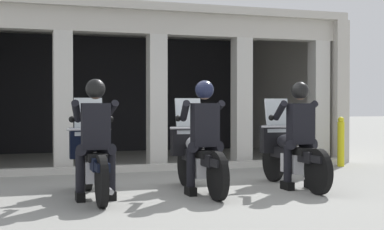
% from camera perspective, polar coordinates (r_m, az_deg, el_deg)
% --- Properties ---
extents(ground_plane, '(80.00, 80.00, 0.00)m').
position_cam_1_polar(ground_plane, '(11.01, -4.63, -5.45)').
color(ground_plane, gray).
extents(station_building, '(8.39, 4.73, 3.23)m').
position_cam_1_polar(station_building, '(13.22, -6.14, 4.38)').
color(station_building, black).
rests_on(station_building, ground).
extents(kerb_strip, '(7.89, 0.24, 0.12)m').
position_cam_1_polar(kerb_strip, '(10.52, -3.00, -5.42)').
color(kerb_strip, '#B7B5AD').
rests_on(kerb_strip, ground).
extents(motorcycle_left, '(0.62, 2.04, 1.35)m').
position_cam_1_polar(motorcycle_left, '(7.58, -10.25, -4.61)').
color(motorcycle_left, black).
rests_on(motorcycle_left, ground).
extents(police_officer_left, '(0.63, 0.61, 1.58)m').
position_cam_1_polar(police_officer_left, '(7.27, -9.98, -1.39)').
color(police_officer_left, black).
rests_on(police_officer_left, ground).
extents(motorcycle_center, '(0.62, 2.04, 1.35)m').
position_cam_1_polar(motorcycle_center, '(7.93, 0.60, -4.34)').
color(motorcycle_center, black).
rests_on(motorcycle_center, ground).
extents(police_officer_center, '(0.63, 0.61, 1.58)m').
position_cam_1_polar(police_officer_center, '(7.63, 1.27, -1.26)').
color(police_officer_center, black).
rests_on(police_officer_center, ground).
extents(motorcycle_right, '(0.62, 2.04, 1.35)m').
position_cam_1_polar(motorcycle_right, '(8.55, 10.14, -3.96)').
color(motorcycle_right, black).
rests_on(motorcycle_right, ground).
extents(police_officer_right, '(0.63, 0.61, 1.58)m').
position_cam_1_polar(police_officer_right, '(8.27, 11.06, -1.10)').
color(police_officer_right, black).
rests_on(police_officer_right, ground).
extents(bollard_kerbside, '(0.14, 0.14, 1.01)m').
position_cam_1_polar(bollard_kerbside, '(11.54, 15.17, -2.69)').
color(bollard_kerbside, yellow).
rests_on(bollard_kerbside, ground).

